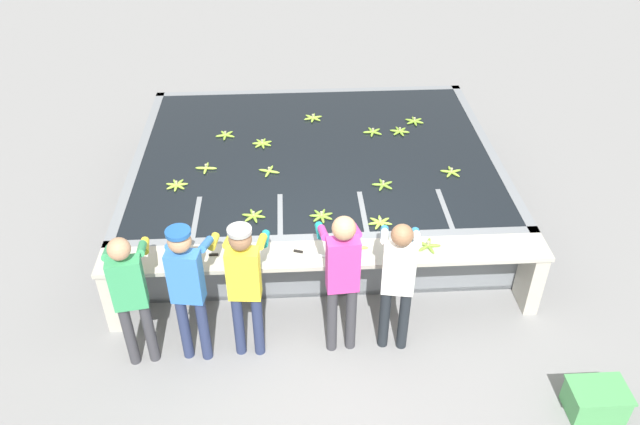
{
  "coord_description": "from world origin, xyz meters",
  "views": [
    {
      "loc": [
        -0.35,
        -4.88,
        5.1
      ],
      "look_at": [
        0.0,
        1.31,
        0.59
      ],
      "focal_mm": 35.0,
      "sensor_mm": 36.0,
      "label": 1
    }
  ],
  "objects_px": {
    "banana_bunch_floating_7": "(269,171)",
    "banana_bunch_ledge_1": "(428,246)",
    "banana_bunch_floating_10": "(414,121)",
    "knife_1": "(305,253)",
    "worker_4": "(398,276)",
    "banana_bunch_floating_12": "(177,185)",
    "banana_bunch_floating_1": "(226,135)",
    "worker_3": "(342,272)",
    "banana_bunch_floating_3": "(313,118)",
    "banana_bunch_floating_9": "(262,143)",
    "crate": "(596,400)",
    "worker_2": "(245,279)",
    "banana_bunch_floating_8": "(206,168)",
    "banana_bunch_floating_6": "(373,132)",
    "worker_1": "(188,282)",
    "banana_bunch_floating_2": "(400,131)",
    "banana_bunch_floating_11": "(380,223)",
    "knife_0": "(220,254)",
    "banana_bunch_floating_13": "(254,216)",
    "banana_bunch_floating_0": "(383,185)",
    "banana_bunch_floating_5": "(451,172)",
    "worker_0": "(130,290)",
    "banana_bunch_ledge_0": "(355,247)",
    "banana_bunch_floating_4": "(321,216)"
  },
  "relations": [
    {
      "from": "worker_2",
      "to": "knife_1",
      "type": "relative_size",
      "value": 4.83
    },
    {
      "from": "worker_4",
      "to": "banana_bunch_ledge_1",
      "type": "relative_size",
      "value": 5.79
    },
    {
      "from": "worker_0",
      "to": "banana_bunch_floating_2",
      "type": "relative_size",
      "value": 5.74
    },
    {
      "from": "worker_3",
      "to": "banana_bunch_floating_8",
      "type": "height_order",
      "value": "worker_3"
    },
    {
      "from": "worker_1",
      "to": "worker_2",
      "type": "height_order",
      "value": "worker_1"
    },
    {
      "from": "worker_4",
      "to": "banana_bunch_floating_12",
      "type": "relative_size",
      "value": 5.72
    },
    {
      "from": "banana_bunch_floating_5",
      "to": "banana_bunch_floating_13",
      "type": "distance_m",
      "value": 2.61
    },
    {
      "from": "worker_2",
      "to": "banana_bunch_floating_5",
      "type": "relative_size",
      "value": 5.93
    },
    {
      "from": "banana_bunch_floating_1",
      "to": "worker_3",
      "type": "bearing_deg",
      "value": -66.6
    },
    {
      "from": "banana_bunch_floating_7",
      "to": "banana_bunch_floating_11",
      "type": "bearing_deg",
      "value": -42.55
    },
    {
      "from": "banana_bunch_floating_10",
      "to": "knife_1",
      "type": "relative_size",
      "value": 0.83
    },
    {
      "from": "banana_bunch_floating_13",
      "to": "crate",
      "type": "height_order",
      "value": "banana_bunch_floating_13"
    },
    {
      "from": "banana_bunch_floating_11",
      "to": "worker_0",
      "type": "bearing_deg",
      "value": -157.47
    },
    {
      "from": "knife_0",
      "to": "banana_bunch_floating_1",
      "type": "bearing_deg",
      "value": 92.54
    },
    {
      "from": "worker_0",
      "to": "knife_1",
      "type": "height_order",
      "value": "worker_0"
    },
    {
      "from": "banana_bunch_floating_11",
      "to": "knife_0",
      "type": "distance_m",
      "value": 1.83
    },
    {
      "from": "banana_bunch_floating_11",
      "to": "crate",
      "type": "height_order",
      "value": "banana_bunch_floating_11"
    },
    {
      "from": "banana_bunch_floating_8",
      "to": "banana_bunch_floating_11",
      "type": "height_order",
      "value": "same"
    },
    {
      "from": "banana_bunch_floating_3",
      "to": "banana_bunch_floating_6",
      "type": "height_order",
      "value": "same"
    },
    {
      "from": "worker_4",
      "to": "banana_bunch_floating_6",
      "type": "distance_m",
      "value": 3.13
    },
    {
      "from": "worker_4",
      "to": "banana_bunch_floating_10",
      "type": "relative_size",
      "value": 5.72
    },
    {
      "from": "worker_3",
      "to": "banana_bunch_ledge_1",
      "type": "xyz_separation_m",
      "value": [
        0.98,
        0.56,
        -0.17
      ]
    },
    {
      "from": "banana_bunch_floating_8",
      "to": "banana_bunch_ledge_0",
      "type": "bearing_deg",
      "value": -44.28
    },
    {
      "from": "banana_bunch_floating_3",
      "to": "banana_bunch_floating_9",
      "type": "xyz_separation_m",
      "value": [
        -0.73,
        -0.71,
        -0.0
      ]
    },
    {
      "from": "worker_4",
      "to": "banana_bunch_floating_3",
      "type": "height_order",
      "value": "worker_4"
    },
    {
      "from": "banana_bunch_floating_1",
      "to": "banana_bunch_floating_5",
      "type": "relative_size",
      "value": 0.99
    },
    {
      "from": "banana_bunch_floating_9",
      "to": "banana_bunch_floating_10",
      "type": "distance_m",
      "value": 2.25
    },
    {
      "from": "banana_bunch_floating_7",
      "to": "banana_bunch_floating_6",
      "type": "bearing_deg",
      "value": 33.44
    },
    {
      "from": "banana_bunch_floating_12",
      "to": "crate",
      "type": "height_order",
      "value": "banana_bunch_floating_12"
    },
    {
      "from": "banana_bunch_floating_5",
      "to": "banana_bunch_floating_6",
      "type": "height_order",
      "value": "same"
    },
    {
      "from": "banana_bunch_floating_7",
      "to": "banana_bunch_floating_9",
      "type": "bearing_deg",
      "value": 98.07
    },
    {
      "from": "banana_bunch_ledge_1",
      "to": "banana_bunch_floating_3",
      "type": "bearing_deg",
      "value": 109.89
    },
    {
      "from": "banana_bunch_floating_1",
      "to": "banana_bunch_floating_7",
      "type": "xyz_separation_m",
      "value": [
        0.62,
        -0.98,
        0.0
      ]
    },
    {
      "from": "knife_1",
      "to": "crate",
      "type": "bearing_deg",
      "value": -29.22
    },
    {
      "from": "banana_bunch_floating_13",
      "to": "knife_0",
      "type": "height_order",
      "value": "banana_bunch_floating_13"
    },
    {
      "from": "banana_bunch_floating_0",
      "to": "banana_bunch_floating_12",
      "type": "relative_size",
      "value": 0.98
    },
    {
      "from": "worker_0",
      "to": "banana_bunch_floating_4",
      "type": "relative_size",
      "value": 5.75
    },
    {
      "from": "banana_bunch_floating_7",
      "to": "banana_bunch_ledge_1",
      "type": "xyz_separation_m",
      "value": [
        1.73,
        -1.61,
        0.0
      ]
    },
    {
      "from": "worker_2",
      "to": "banana_bunch_floating_1",
      "type": "xyz_separation_m",
      "value": [
        -0.41,
        3.16,
        -0.14
      ]
    },
    {
      "from": "banana_bunch_floating_2",
      "to": "banana_bunch_floating_11",
      "type": "height_order",
      "value": "same"
    },
    {
      "from": "banana_bunch_floating_5",
      "to": "banana_bunch_floating_3",
      "type": "bearing_deg",
      "value": 136.88
    },
    {
      "from": "worker_3",
      "to": "banana_bunch_floating_5",
      "type": "bearing_deg",
      "value": 52.2
    },
    {
      "from": "banana_bunch_floating_5",
      "to": "banana_bunch_floating_8",
      "type": "bearing_deg",
      "value": 175.07
    },
    {
      "from": "banana_bunch_floating_1",
      "to": "knife_0",
      "type": "relative_size",
      "value": 0.79
    },
    {
      "from": "worker_3",
      "to": "banana_bunch_floating_0",
      "type": "xyz_separation_m",
      "value": [
        0.66,
        1.78,
        -0.17
      ]
    },
    {
      "from": "banana_bunch_floating_0",
      "to": "banana_bunch_floating_5",
      "type": "bearing_deg",
      "value": 15.09
    },
    {
      "from": "banana_bunch_ledge_1",
      "to": "banana_bunch_floating_13",
      "type": "bearing_deg",
      "value": 160.88
    },
    {
      "from": "worker_1",
      "to": "worker_4",
      "type": "xyz_separation_m",
      "value": [
        2.06,
        0.04,
        -0.06
      ]
    },
    {
      "from": "banana_bunch_floating_9",
      "to": "knife_0",
      "type": "relative_size",
      "value": 0.8
    },
    {
      "from": "worker_1",
      "to": "banana_bunch_floating_8",
      "type": "relative_size",
      "value": 5.92
    }
  ]
}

